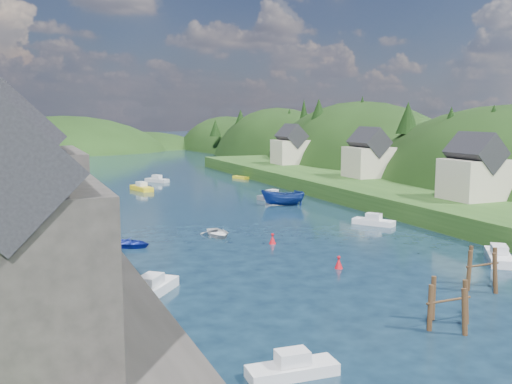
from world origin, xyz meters
name	(u,v)px	position (x,y,z in m)	size (l,w,h in m)	color
ground	(200,199)	(0.00, 50.00, 0.00)	(600.00, 600.00, 0.00)	black
hillside_right	(358,205)	(45.00, 75.00, -7.41)	(36.00, 245.56, 48.00)	black
far_hills	(98,180)	(1.22, 174.01, -10.80)	(103.00, 68.00, 44.00)	black
hill_trees	(176,124)	(0.49, 64.74, 11.10)	(90.07, 149.85, 11.98)	black
quay_left	(40,252)	(-24.00, 20.00, 1.00)	(12.00, 110.00, 2.00)	#2D2B28
quayside_buildings	(11,210)	(-26.00, 6.39, 7.09)	(8.00, 35.84, 12.90)	#2D2B28
boat_sheds	(12,181)	(-26.00, 39.00, 5.27)	(7.00, 21.00, 7.50)	#2D2D30
terrace_right	(376,191)	(25.00, 40.00, 1.20)	(16.00, 120.00, 2.40)	#234719
right_bank_cottages	(362,156)	(28.00, 48.33, 5.84)	(9.00, 59.24, 8.41)	beige
piling_cluster_near	(448,309)	(-1.44, -5.78, 1.15)	(3.36, 3.12, 3.44)	#382314
piling_cluster_far	(482,272)	(6.36, -0.60, 1.24)	(3.10, 2.90, 3.61)	#382314
channel_buoy_near	(339,263)	(-0.68, 8.39, 0.48)	(0.70, 0.70, 1.10)	red
channel_buoy_far	(272,239)	(-2.06, 18.90, 0.48)	(0.70, 0.70, 1.10)	red
moored_boats	(244,215)	(0.15, 32.09, 0.60)	(36.50, 85.47, 2.39)	silver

